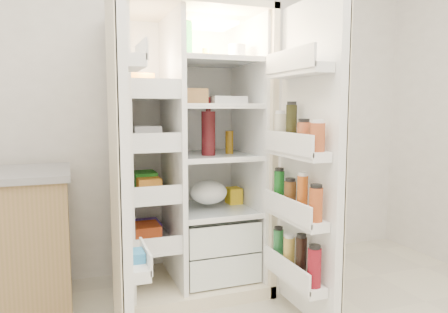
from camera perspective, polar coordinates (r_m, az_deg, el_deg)
name	(u,v)px	position (r m, az deg, el deg)	size (l,w,h in m)	color
wall_back	(169,85)	(3.10, -7.34, 9.47)	(4.00, 0.02, 2.70)	silver
refrigerator	(190,176)	(2.81, -4.65, -2.60)	(0.92, 0.70, 1.80)	beige
freezer_door	(120,170)	(2.10, -13.77, -1.75)	(0.15, 0.40, 1.72)	white
fridge_door	(307,168)	(2.34, 11.13, -1.50)	(0.17, 0.58, 1.72)	white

